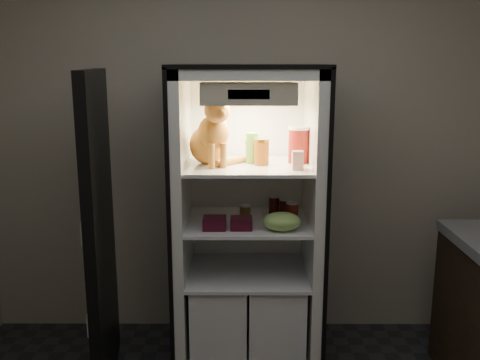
# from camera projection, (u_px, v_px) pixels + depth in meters

# --- Properties ---
(room_shell) EXTENTS (3.60, 3.60, 3.60)m
(room_shell) POSITION_uv_depth(u_px,v_px,m) (253.00, 142.00, 1.83)
(room_shell) COLOR white
(room_shell) RESTS_ON floor
(refrigerator) EXTENTS (0.90, 0.72, 1.88)m
(refrigerator) POSITION_uv_depth(u_px,v_px,m) (248.00, 240.00, 3.36)
(refrigerator) COLOR white
(refrigerator) RESTS_ON floor
(fridge_door) EXTENTS (0.18, 0.87, 1.85)m
(fridge_door) POSITION_uv_depth(u_px,v_px,m) (100.00, 237.00, 3.04)
(fridge_door) COLOR black
(fridge_door) RESTS_ON floor
(tabby_cat) EXTENTS (0.41, 0.44, 0.44)m
(tabby_cat) POSITION_uv_depth(u_px,v_px,m) (211.00, 137.00, 3.15)
(tabby_cat) COLOR #B96A17
(tabby_cat) RESTS_ON refrigerator
(parmesan_shaker) EXTENTS (0.07, 0.07, 0.19)m
(parmesan_shaker) POSITION_uv_depth(u_px,v_px,m) (252.00, 148.00, 3.20)
(parmesan_shaker) COLOR green
(parmesan_shaker) RESTS_ON refrigerator
(mayo_tub) EXTENTS (0.08, 0.08, 0.12)m
(mayo_tub) POSITION_uv_depth(u_px,v_px,m) (252.00, 151.00, 3.31)
(mayo_tub) COLOR white
(mayo_tub) RESTS_ON refrigerator
(salsa_jar) EXTENTS (0.09, 0.09, 0.16)m
(salsa_jar) POSITION_uv_depth(u_px,v_px,m) (262.00, 152.00, 3.15)
(salsa_jar) COLOR maroon
(salsa_jar) RESTS_ON refrigerator
(pepper_jar) EXTENTS (0.13, 0.13, 0.22)m
(pepper_jar) POSITION_uv_depth(u_px,v_px,m) (299.00, 145.00, 3.22)
(pepper_jar) COLOR maroon
(pepper_jar) RESTS_ON refrigerator
(cream_carton) EXTENTS (0.06, 0.06, 0.11)m
(cream_carton) POSITION_uv_depth(u_px,v_px,m) (298.00, 160.00, 3.02)
(cream_carton) COLOR white
(cream_carton) RESTS_ON refrigerator
(soda_can_a) EXTENTS (0.07, 0.07, 0.12)m
(soda_can_a) POSITION_uv_depth(u_px,v_px,m) (274.00, 206.00, 3.36)
(soda_can_a) COLOR black
(soda_can_a) RESTS_ON refrigerator
(soda_can_b) EXTENTS (0.06, 0.06, 0.12)m
(soda_can_b) POSITION_uv_depth(u_px,v_px,m) (284.00, 209.00, 3.31)
(soda_can_b) COLOR black
(soda_can_b) RESTS_ON refrigerator
(soda_can_c) EXTENTS (0.07, 0.07, 0.14)m
(soda_can_c) POSITION_uv_depth(u_px,v_px,m) (292.00, 214.00, 3.16)
(soda_can_c) COLOR black
(soda_can_c) RESTS_ON refrigerator
(condiment_jar) EXTENTS (0.07, 0.07, 0.09)m
(condiment_jar) POSITION_uv_depth(u_px,v_px,m) (245.00, 212.00, 3.28)
(condiment_jar) COLOR brown
(condiment_jar) RESTS_ON refrigerator
(grape_bag) EXTENTS (0.22, 0.16, 0.11)m
(grape_bag) POSITION_uv_depth(u_px,v_px,m) (282.00, 222.00, 3.05)
(grape_bag) COLOR #8AC55B
(grape_bag) RESTS_ON refrigerator
(berry_box_left) EXTENTS (0.13, 0.13, 0.07)m
(berry_box_left) POSITION_uv_depth(u_px,v_px,m) (215.00, 223.00, 3.10)
(berry_box_left) COLOR #450B1D
(berry_box_left) RESTS_ON refrigerator
(berry_box_right) EXTENTS (0.13, 0.13, 0.06)m
(berry_box_right) POSITION_uv_depth(u_px,v_px,m) (241.00, 223.00, 3.10)
(berry_box_right) COLOR #450B1D
(berry_box_right) RESTS_ON refrigerator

